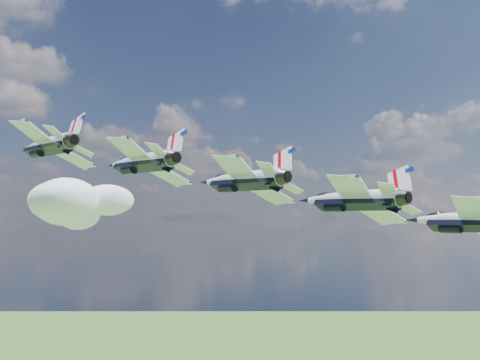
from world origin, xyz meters
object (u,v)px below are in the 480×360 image
jet_3 (349,199)px  jet_4 (467,220)px  jet_0 (46,146)px  jet_2 (240,180)px  jet_1 (139,162)px

jet_3 → jet_4: size_ratio=1.00×
jet_3 → jet_4: (9.39, -8.87, -2.42)m
jet_0 → jet_2: bearing=-54.0°
jet_2 → jet_3: size_ratio=1.00×
jet_0 → jet_3: size_ratio=1.00×
jet_1 → jet_2: jet_1 is taller
jet_1 → jet_2: size_ratio=1.00×
jet_1 → jet_4: size_ratio=1.00×
jet_1 → jet_3: bearing=-54.0°
jet_0 → jet_1: bearing=-54.0°
jet_2 → jet_4: size_ratio=1.00×
jet_2 → jet_4: bearing=-54.0°
jet_3 → jet_4: 13.14m
jet_4 → jet_1: bearing=126.0°
jet_0 → jet_4: jet_0 is taller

